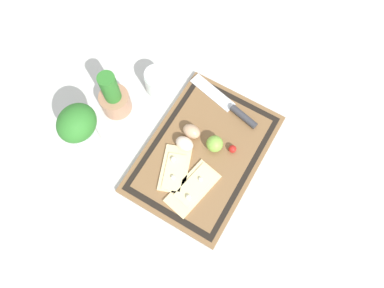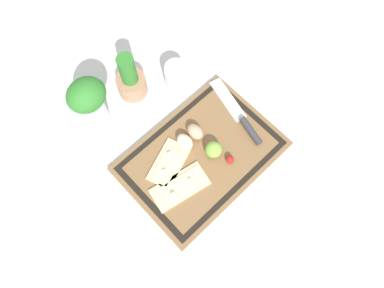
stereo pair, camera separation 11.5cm
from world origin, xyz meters
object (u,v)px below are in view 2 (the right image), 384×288
at_px(egg_brown, 195,132).
at_px(egg_pink, 185,142).
at_px(sauce_jar, 176,76).
at_px(herb_glass, 89,100).
at_px(pizza_slice_near, 181,186).
at_px(cherry_tomato_red, 230,159).
at_px(lime, 214,150).
at_px(knife, 244,121).
at_px(herb_pot, 130,81).
at_px(pizza_slice_far, 168,164).

relative_size(egg_brown, egg_pink, 1.00).
relative_size(sauce_jar, herb_glass, 0.46).
bearing_deg(egg_pink, pizza_slice_near, -138.39).
height_order(cherry_tomato_red, herb_glass, herb_glass).
relative_size(lime, sauce_jar, 0.56).
bearing_deg(cherry_tomato_red, pizza_slice_near, 165.45).
bearing_deg(egg_pink, sauce_jar, 53.66).
distance_m(knife, herb_pot, 0.39).
height_order(pizza_slice_near, pizza_slice_far, same).
height_order(egg_pink, lime, lime).
height_order(egg_brown, sauce_jar, sauce_jar).
bearing_deg(cherry_tomato_red, egg_pink, 114.82).
distance_m(egg_brown, lime, 0.08).
bearing_deg(pizza_slice_far, egg_pink, 9.59).
xyz_separation_m(knife, herb_glass, (-0.32, 0.34, 0.09)).
bearing_deg(knife, lime, -177.59).
height_order(egg_brown, lime, lime).
height_order(cherry_tomato_red, herb_pot, herb_pot).
bearing_deg(egg_pink, egg_brown, 2.62).
bearing_deg(cherry_tomato_red, lime, 108.15).
bearing_deg(lime, egg_brown, 88.93).
xyz_separation_m(egg_brown, egg_pink, (-0.05, -0.00, 0.00)).
xyz_separation_m(cherry_tomato_red, herb_pot, (-0.05, 0.40, 0.03)).
distance_m(pizza_slice_far, knife, 0.28).
xyz_separation_m(egg_brown, herb_glass, (-0.18, 0.27, 0.08)).
distance_m(egg_brown, cherry_tomato_red, 0.14).
relative_size(egg_pink, herb_pot, 0.31).
height_order(pizza_slice_near, cherry_tomato_red, cherry_tomato_red).
height_order(knife, egg_brown, egg_brown).
distance_m(pizza_slice_near, lime, 0.15).
relative_size(pizza_slice_far, sauce_jar, 1.79).
xyz_separation_m(knife, herb_pot, (-0.18, 0.34, 0.04)).
bearing_deg(herb_glass, knife, -46.75).
relative_size(pizza_slice_far, knife, 0.62).
xyz_separation_m(herb_pot, sauce_jar, (0.13, -0.08, -0.02)).
relative_size(pizza_slice_near, herb_pot, 0.99).
xyz_separation_m(pizza_slice_near, cherry_tomato_red, (0.17, -0.04, 0.01)).
bearing_deg(pizza_slice_far, cherry_tomato_red, -39.83).
relative_size(lime, herb_pot, 0.28).
xyz_separation_m(lime, sauce_jar, (0.09, 0.27, -0.00)).
bearing_deg(egg_brown, herb_glass, 124.39).
distance_m(egg_pink, sauce_jar, 0.23).
distance_m(lime, cherry_tomato_red, 0.06).
xyz_separation_m(pizza_slice_far, lime, (0.13, -0.07, 0.02)).
distance_m(herb_pot, herb_glass, 0.15).
height_order(lime, herb_pot, herb_pot).
bearing_deg(herb_glass, cherry_tomato_red, -63.78).
relative_size(pizza_slice_near, pizza_slice_far, 1.11).
distance_m(pizza_slice_near, cherry_tomato_red, 0.17).
bearing_deg(egg_brown, sauce_jar, 63.63).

